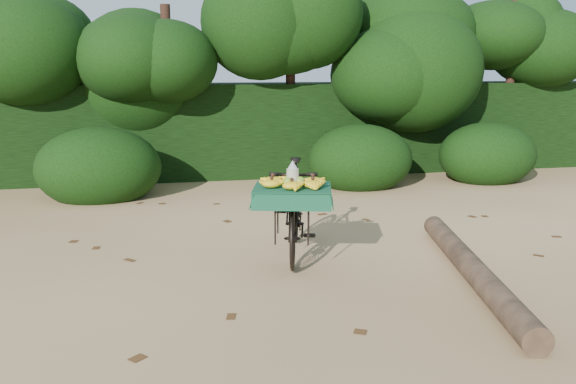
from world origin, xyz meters
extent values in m
plane|color=tan|center=(0.00, 0.00, 0.00)|extent=(80.00, 80.00, 0.00)
imported|color=black|center=(-0.58, 0.57, 0.54)|extent=(0.96, 1.88, 1.09)
cube|color=black|center=(-0.73, -0.01, 0.89)|extent=(0.50, 0.56, 0.03)
cube|color=#144C2F|center=(-0.73, -0.01, 0.91)|extent=(0.93, 0.83, 0.01)
ellipsoid|color=olive|center=(-0.66, -0.02, 0.97)|extent=(0.10, 0.08, 0.11)
ellipsoid|color=olive|center=(-0.76, 0.06, 0.97)|extent=(0.10, 0.08, 0.11)
ellipsoid|color=olive|center=(-0.79, -0.05, 0.97)|extent=(0.10, 0.08, 0.11)
cylinder|color=#EAE5C6|center=(-0.73, 0.01, 1.02)|extent=(0.13, 0.13, 0.16)
cylinder|color=brown|center=(0.98, -0.64, 0.12)|extent=(1.00, 3.38, 0.25)
cube|color=black|center=(0.00, 6.30, 0.90)|extent=(26.00, 1.80, 1.80)
camera|label=1|loc=(-2.10, -5.95, 2.10)|focal=38.00mm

